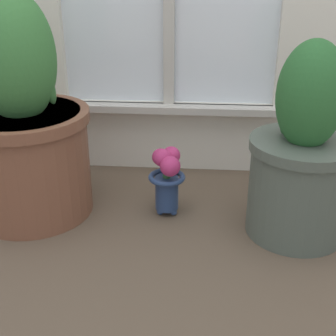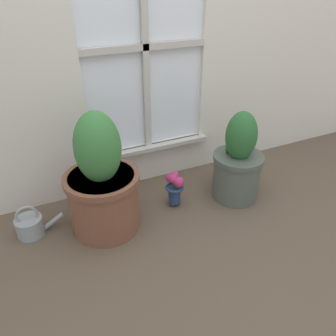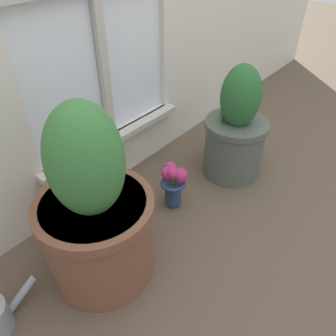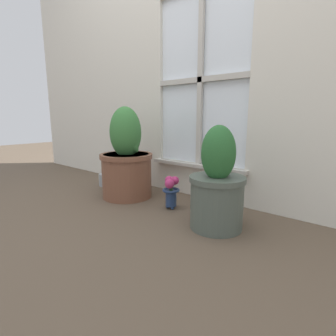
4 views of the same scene
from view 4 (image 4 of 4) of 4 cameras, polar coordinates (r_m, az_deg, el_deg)
ground_plane at (r=1.58m, az=-4.86°, el=-10.55°), size 10.00×10.00×0.00m
wall_with_window at (r=2.02m, az=7.67°, el=30.84°), size 4.40×0.10×2.50m
potted_plant_left at (r=1.92m, az=-9.03°, el=1.33°), size 0.38×0.38×0.65m
potted_plant_right at (r=1.39m, az=10.65°, el=-4.14°), size 0.29×0.29×0.54m
flower_vase at (r=1.67m, az=0.66°, el=-4.52°), size 0.11×0.11×0.21m
watering_can at (r=2.30m, az=-13.05°, el=-2.35°), size 0.25×0.14×0.18m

